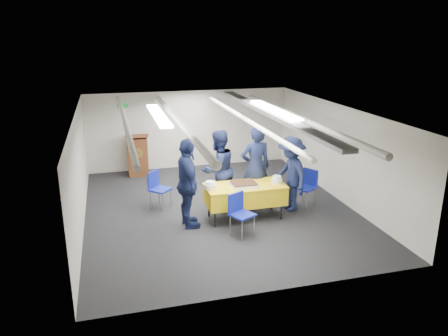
# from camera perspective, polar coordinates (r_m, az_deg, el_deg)

# --- Properties ---
(ground) EXTENTS (7.00, 7.00, 0.00)m
(ground) POSITION_cam_1_polar(r_m,az_deg,el_deg) (10.22, -0.71, -5.33)
(ground) COLOR black
(ground) RESTS_ON ground
(room_shell) EXTENTS (6.00, 7.00, 2.30)m
(room_shell) POSITION_cam_1_polar(r_m,az_deg,el_deg) (10.07, -0.81, 5.15)
(room_shell) COLOR beige
(room_shell) RESTS_ON ground
(serving_table) EXTENTS (1.73, 0.80, 0.77)m
(serving_table) POSITION_cam_1_polar(r_m,az_deg,el_deg) (9.54, 2.76, -3.44)
(serving_table) COLOR black
(serving_table) RESTS_ON ground
(sheet_cake) EXTENTS (0.55, 0.43, 0.09)m
(sheet_cake) POSITION_cam_1_polar(r_m,az_deg,el_deg) (9.37, 2.60, -2.15)
(sheet_cake) COLOR white
(sheet_cake) RESTS_ON serving_table
(plate_stack_left) EXTENTS (0.24, 0.24, 0.17)m
(plate_stack_left) POSITION_cam_1_polar(r_m,az_deg,el_deg) (9.20, -1.81, -2.32)
(plate_stack_left) COLOR white
(plate_stack_left) RESTS_ON serving_table
(plate_stack_right) EXTENTS (0.23, 0.23, 0.16)m
(plate_stack_right) POSITION_cam_1_polar(r_m,az_deg,el_deg) (9.63, 6.91, -1.54)
(plate_stack_right) COLOR white
(plate_stack_right) RESTS_ON serving_table
(podium) EXTENTS (0.62, 0.53, 1.25)m
(podium) POSITION_cam_1_polar(r_m,az_deg,el_deg) (12.65, -11.23, 1.77)
(podium) COLOR brown
(podium) RESTS_ON ground
(chair_near) EXTENTS (0.57, 0.57, 0.87)m
(chair_near) POSITION_cam_1_polar(r_m,az_deg,el_deg) (8.79, 2.02, -5.48)
(chair_near) COLOR gray
(chair_near) RESTS_ON ground
(chair_right) EXTENTS (0.57, 0.57, 0.87)m
(chair_right) POSITION_cam_1_polar(r_m,az_deg,el_deg) (10.45, 10.84, -2.02)
(chair_right) COLOR gray
(chair_right) RESTS_ON ground
(chair_left) EXTENTS (0.59, 0.59, 0.87)m
(chair_left) POSITION_cam_1_polar(r_m,az_deg,el_deg) (10.25, -8.72, -2.28)
(chair_left) COLOR gray
(chair_left) RESTS_ON ground
(sailor_a) EXTENTS (0.73, 0.49, 1.96)m
(sailor_a) POSITION_cam_1_polar(r_m,az_deg,el_deg) (9.99, 4.11, 0.05)
(sailor_a) COLOR black
(sailor_a) RESTS_ON ground
(sailor_b) EXTENTS (1.12, 1.04, 1.85)m
(sailor_b) POSITION_cam_1_polar(r_m,az_deg,el_deg) (10.01, -0.76, -0.19)
(sailor_b) COLOR black
(sailor_b) RESTS_ON ground
(sailor_c) EXTENTS (0.52, 1.14, 1.91)m
(sailor_c) POSITION_cam_1_polar(r_m,az_deg,el_deg) (9.01, -4.77, -2.08)
(sailor_c) COLOR black
(sailor_c) RESTS_ON ground
(sailor_d) EXTENTS (0.75, 1.18, 1.73)m
(sailor_d) POSITION_cam_1_polar(r_m,az_deg,el_deg) (10.00, 8.70, -0.78)
(sailor_d) COLOR black
(sailor_d) RESTS_ON ground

